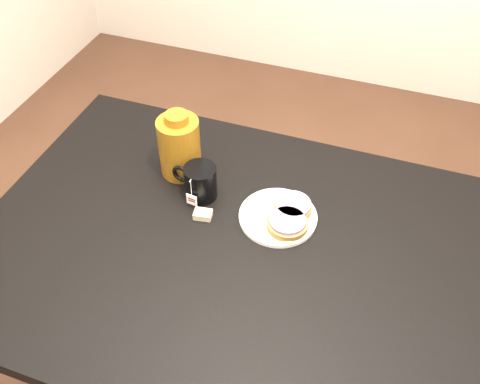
# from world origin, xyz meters

# --- Properties ---
(table) EXTENTS (1.40, 0.90, 0.75)m
(table) POSITION_xyz_m (0.00, 0.00, 0.67)
(table) COLOR black
(table) RESTS_ON ground_plane
(plate) EXTENTS (0.20, 0.20, 0.01)m
(plate) POSITION_xyz_m (0.01, 0.12, 0.76)
(plate) COLOR white
(plate) RESTS_ON table
(bagel_back) EXTENTS (0.10, 0.10, 0.03)m
(bagel_back) POSITION_xyz_m (0.04, 0.15, 0.77)
(bagel_back) COLOR brown
(bagel_back) RESTS_ON plate
(bagel_front) EXTENTS (0.11, 0.11, 0.03)m
(bagel_front) POSITION_xyz_m (0.04, 0.09, 0.77)
(bagel_front) COLOR brown
(bagel_front) RESTS_ON plate
(mug) EXTENTS (0.13, 0.10, 0.09)m
(mug) POSITION_xyz_m (-0.21, 0.13, 0.80)
(mug) COLOR black
(mug) RESTS_ON table
(teabag_pouch) EXTENTS (0.05, 0.04, 0.02)m
(teabag_pouch) POSITION_xyz_m (-0.17, 0.06, 0.76)
(teabag_pouch) COLOR #C6B793
(teabag_pouch) RESTS_ON table
(bagel_package) EXTENTS (0.13, 0.13, 0.19)m
(bagel_package) POSITION_xyz_m (-0.29, 0.20, 0.84)
(bagel_package) COLOR #5D360C
(bagel_package) RESTS_ON table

